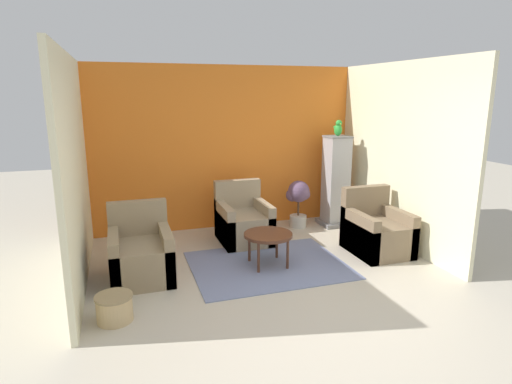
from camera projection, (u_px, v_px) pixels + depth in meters
name	position (u px, v px, depth m)	size (l,w,h in m)	color
ground_plane	(301.00, 310.00, 4.45)	(20.00, 20.00, 0.00)	beige
wall_back_accent	(227.00, 148.00, 7.03)	(4.45, 0.06, 2.65)	orange
wall_left	(75.00, 172.00, 4.92)	(0.06, 3.07, 2.65)	beige
wall_right	(399.00, 155.00, 6.24)	(0.06, 3.07, 2.65)	beige
area_rug	(268.00, 265.00, 5.61)	(1.98, 1.56, 0.01)	slate
coffee_table	(268.00, 237.00, 5.52)	(0.63, 0.63, 0.44)	#512D1E
armchair_left	(141.00, 255.00, 5.18)	(0.72, 0.86, 0.89)	#8E7A5B
armchair_right	(376.00, 232.00, 6.03)	(0.72, 0.86, 0.89)	#7A664C
armchair_middle	(243.00, 223.00, 6.47)	(0.72, 0.86, 0.89)	#9E896B
birdcage	(336.00, 183.00, 7.21)	(0.50, 0.50, 1.52)	slate
parrot	(338.00, 128.00, 7.01)	(0.12, 0.22, 0.27)	green
potted_plant	(298.00, 198.00, 7.13)	(0.40, 0.36, 0.79)	beige
wicker_basket	(114.00, 307.00, 4.22)	(0.37, 0.37, 0.27)	tan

